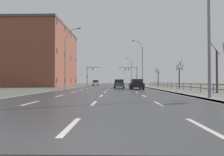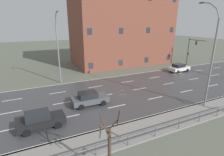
{
  "view_description": "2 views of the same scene",
  "coord_description": "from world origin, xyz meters",
  "px_view_note": "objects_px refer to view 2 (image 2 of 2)",
  "views": [
    {
      "loc": [
        1.21,
        -3.15,
        1.22
      ],
      "look_at": [
        0.05,
        53.4,
        2.21
      ],
      "focal_mm": 30.97,
      "sensor_mm": 36.0,
      "label": 1
    },
    {
      "loc": [
        19.53,
        26.23,
        9.04
      ],
      "look_at": [
        0.0,
        35.45,
        2.23
      ],
      "focal_mm": 28.23,
      "sensor_mm": 36.0,
      "label": 2
    }
  ],
  "objects_px": {
    "traffic_signal_left": "(191,48)",
    "street_lamp_left_bank": "(58,50)",
    "car_far_right": "(90,98)",
    "car_distant": "(179,68)",
    "street_lamp_midground": "(211,58)",
    "brick_building": "(121,30)",
    "car_near_left": "(40,120)"
  },
  "relations": [
    {
      "from": "car_far_right",
      "to": "car_near_left",
      "type": "relative_size",
      "value": 0.99
    },
    {
      "from": "car_near_left",
      "to": "street_lamp_left_bank",
      "type": "bearing_deg",
      "value": 159.6
    },
    {
      "from": "street_lamp_left_bank",
      "to": "traffic_signal_left",
      "type": "height_order",
      "value": "street_lamp_left_bank"
    },
    {
      "from": "street_lamp_left_bank",
      "to": "car_far_right",
      "type": "height_order",
      "value": "street_lamp_left_bank"
    },
    {
      "from": "street_lamp_left_bank",
      "to": "brick_building",
      "type": "height_order",
      "value": "brick_building"
    },
    {
      "from": "street_lamp_midground",
      "to": "car_far_right",
      "type": "height_order",
      "value": "street_lamp_midground"
    },
    {
      "from": "traffic_signal_left",
      "to": "car_distant",
      "type": "bearing_deg",
      "value": -64.58
    },
    {
      "from": "car_far_right",
      "to": "car_distant",
      "type": "distance_m",
      "value": 21.03
    },
    {
      "from": "traffic_signal_left",
      "to": "brick_building",
      "type": "relative_size",
      "value": 0.27
    },
    {
      "from": "street_lamp_midground",
      "to": "car_distant",
      "type": "relative_size",
      "value": 2.66
    },
    {
      "from": "traffic_signal_left",
      "to": "street_lamp_midground",
      "type": "bearing_deg",
      "value": -43.57
    },
    {
      "from": "car_distant",
      "to": "brick_building",
      "type": "bearing_deg",
      "value": -156.96
    },
    {
      "from": "street_lamp_midground",
      "to": "car_near_left",
      "type": "distance_m",
      "value": 18.02
    },
    {
      "from": "traffic_signal_left",
      "to": "car_near_left",
      "type": "bearing_deg",
      "value": -69.59
    },
    {
      "from": "street_lamp_midground",
      "to": "brick_building",
      "type": "bearing_deg",
      "value": 174.77
    },
    {
      "from": "street_lamp_left_bank",
      "to": "traffic_signal_left",
      "type": "xyz_separation_m",
      "value": [
        0.2,
        27.27,
        -1.32
      ]
    },
    {
      "from": "street_lamp_midground",
      "to": "traffic_signal_left",
      "type": "bearing_deg",
      "value": 136.43
    },
    {
      "from": "brick_building",
      "to": "street_lamp_midground",
      "type": "bearing_deg",
      "value": -5.23
    },
    {
      "from": "street_lamp_left_bank",
      "to": "car_distant",
      "type": "bearing_deg",
      "value": 82.51
    },
    {
      "from": "car_far_right",
      "to": "street_lamp_midground",
      "type": "bearing_deg",
      "value": 65.59
    },
    {
      "from": "traffic_signal_left",
      "to": "car_far_right",
      "type": "distance_m",
      "value": 27.33
    },
    {
      "from": "street_lamp_midground",
      "to": "traffic_signal_left",
      "type": "relative_size",
      "value": 1.9
    },
    {
      "from": "car_distant",
      "to": "brick_building",
      "type": "relative_size",
      "value": 0.19
    },
    {
      "from": "street_lamp_midground",
      "to": "street_lamp_left_bank",
      "type": "distance_m",
      "value": 19.96
    },
    {
      "from": "brick_building",
      "to": "street_lamp_left_bank",
      "type": "bearing_deg",
      "value": -58.58
    },
    {
      "from": "street_lamp_left_bank",
      "to": "car_distant",
      "type": "height_order",
      "value": "street_lamp_left_bank"
    },
    {
      "from": "street_lamp_left_bank",
      "to": "car_far_right",
      "type": "bearing_deg",
      "value": 10.07
    },
    {
      "from": "car_far_right",
      "to": "car_distant",
      "type": "bearing_deg",
      "value": 108.91
    },
    {
      "from": "street_lamp_midground",
      "to": "traffic_signal_left",
      "type": "height_order",
      "value": "street_lamp_midground"
    },
    {
      "from": "car_far_right",
      "to": "car_near_left",
      "type": "distance_m",
      "value": 6.01
    },
    {
      "from": "car_distant",
      "to": "car_near_left",
      "type": "bearing_deg",
      "value": -74.04
    },
    {
      "from": "traffic_signal_left",
      "to": "street_lamp_left_bank",
      "type": "bearing_deg",
      "value": -90.42
    }
  ]
}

